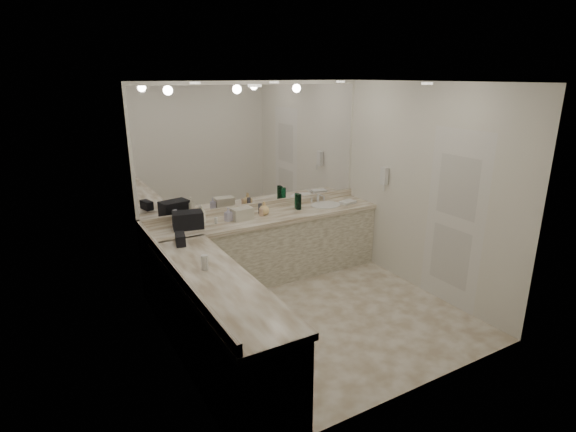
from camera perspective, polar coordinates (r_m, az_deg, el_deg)
floor at (r=5.33m, az=3.42°, el=-12.56°), size 3.20×3.20×0.00m
ceiling at (r=4.62m, az=4.03°, el=16.62°), size 3.20×3.20×0.00m
wall_back at (r=6.08m, az=-4.13°, el=4.45°), size 3.20×0.02×2.60m
wall_left at (r=4.19m, az=-14.91°, el=-2.17°), size 0.02×3.00×2.60m
wall_right at (r=5.83m, az=16.97°, el=3.15°), size 0.02×3.00×2.60m
vanity_back_base at (r=6.08m, az=-2.71°, el=-4.20°), size 3.20×0.60×0.84m
vanity_back_top at (r=5.92m, az=-2.73°, el=-0.19°), size 3.20×0.64×0.06m
vanity_left_base at (r=4.38m, az=-9.02°, el=-13.62°), size 0.60×2.40×0.84m
vanity_left_top at (r=4.17m, az=-9.19°, el=-8.28°), size 0.64×2.42×0.06m
backsplash_back at (r=6.15m, az=-3.98°, el=1.23°), size 3.20×0.04×0.10m
backsplash_left at (r=4.32m, az=-14.29°, el=-6.51°), size 0.04×3.00×0.10m
mirror_back at (r=5.98m, az=-4.18°, el=8.86°), size 3.12×0.01×1.55m
mirror_left at (r=4.06m, az=-15.27°, el=4.18°), size 0.01×2.92×1.55m
sink at (r=6.39m, az=4.82°, el=1.34°), size 0.44×0.44×0.03m
faucet at (r=6.54m, az=3.79°, el=2.41°), size 0.24×0.16×0.14m
wall_phone at (r=6.27m, az=12.11°, el=4.97°), size 0.06×0.10×0.24m
door at (r=5.57m, az=20.35°, el=-0.52°), size 0.02×0.82×2.10m
black_toiletry_bag at (r=5.52m, az=-12.60°, el=-0.49°), size 0.39×0.29×0.20m
black_bag_spill at (r=5.03m, az=-13.52°, el=-2.87°), size 0.14×0.24×0.12m
cream_cosmetic_case at (r=5.75m, az=-5.84°, el=0.29°), size 0.27×0.18×0.15m
hand_towel at (r=6.51m, az=7.60°, el=1.74°), size 0.24×0.19×0.04m
lotion_left at (r=4.33m, az=-10.55°, el=-5.78°), size 0.07×0.07×0.15m
soap_bottle_a at (r=5.65m, az=-10.87°, el=0.22°), size 0.11×0.11×0.24m
soap_bottle_b at (r=5.71m, az=-7.60°, el=0.21°), size 0.10×0.10×0.17m
soap_bottle_c at (r=5.92m, az=-3.05°, el=1.00°), size 0.17×0.17×0.18m
green_bottle_0 at (r=6.16m, az=1.29°, el=1.85°), size 0.07×0.07×0.21m
green_bottle_1 at (r=6.23m, az=1.14°, el=1.98°), size 0.07×0.07×0.20m
green_bottle_2 at (r=6.14m, az=1.40°, el=1.81°), size 0.07×0.07×0.22m
amenity_bottle_0 at (r=5.66m, az=-13.36°, el=-0.54°), size 0.06×0.06×0.12m
amenity_bottle_1 at (r=5.89m, az=-3.40°, el=0.49°), size 0.06×0.06×0.10m
amenity_bottle_2 at (r=5.47m, az=-12.67°, el=-1.20°), size 0.06×0.06×0.11m
amenity_bottle_3 at (r=5.99m, az=-3.57°, el=0.96°), size 0.05×0.05×0.14m
amenity_bottle_4 at (r=5.64m, az=-9.14°, el=-0.57°), size 0.04×0.04×0.08m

